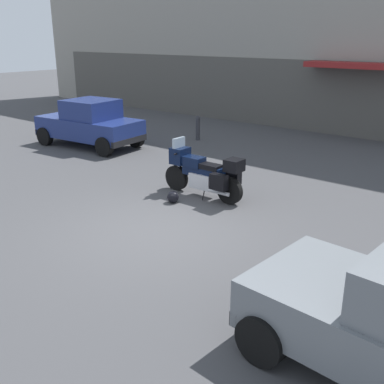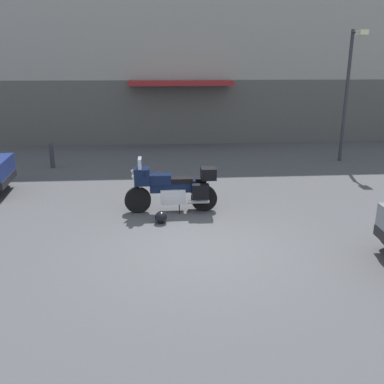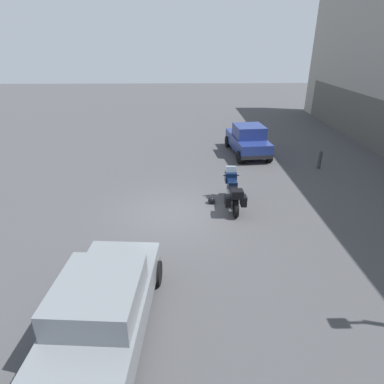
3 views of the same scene
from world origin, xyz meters
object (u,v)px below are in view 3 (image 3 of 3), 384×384
object	(u,v)px
helmet	(211,200)
car_hatchback_near	(248,140)
car_sedan_far	(101,311)
bollard_curbside	(320,159)
motorcycle	(233,192)

from	to	relation	value
helmet	car_hatchback_near	xyz separation A→B (m)	(-6.04, 2.46, 0.67)
car_sedan_far	bollard_curbside	size ratio (longest dim) A/B	5.12
helmet	car_hatchback_near	bearing A→B (deg)	157.79
motorcycle	car_sedan_far	xyz separation A→B (m)	(6.02, -3.53, 0.16)
helmet	car_sedan_far	xyz separation A→B (m)	(6.33, -2.76, 0.64)
car_sedan_far	bollard_curbside	xyz separation A→B (m)	(-10.06, 8.39, -0.30)
car_hatchback_near	car_sedan_far	bearing A→B (deg)	151.75
motorcycle	car_sedan_far	bearing A→B (deg)	149.26
motorcycle	helmet	size ratio (longest dim) A/B	8.07
helmet	car_hatchback_near	world-z (taller)	car_hatchback_near
motorcycle	helmet	xyz separation A→B (m)	(-0.31, -0.77, -0.48)
motorcycle	car_sedan_far	world-z (taller)	car_sedan_far
car_sedan_far	motorcycle	bearing A→B (deg)	153.75
motorcycle	car_sedan_far	distance (m)	6.98
car_hatchback_near	helmet	bearing A→B (deg)	152.44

